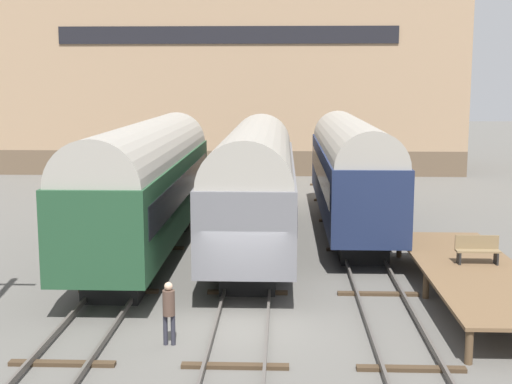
{
  "coord_description": "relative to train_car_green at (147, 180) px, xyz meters",
  "views": [
    {
      "loc": [
        1.12,
        -19.21,
        6.87
      ],
      "look_at": [
        0.0,
        10.19,
        2.2
      ],
      "focal_mm": 50.0,
      "sensor_mm": 36.0,
      "label": 1
    }
  ],
  "objects": [
    {
      "name": "train_car_navy",
      "position": [
        8.41,
        4.99,
        -0.05
      ],
      "size": [
        2.85,
        16.35,
        5.12
      ],
      "color": "black",
      "rests_on": "ground"
    },
    {
      "name": "track_middle",
      "position": [
        4.2,
        -8.16,
        -2.84
      ],
      "size": [
        2.6,
        60.0,
        0.26
      ],
      "color": "#4C4742",
      "rests_on": "ground"
    },
    {
      "name": "warehouse_building",
      "position": [
        1.4,
        29.2,
        6.04
      ],
      "size": [
        33.94,
        12.07,
        18.03
      ],
      "color": "brown",
      "rests_on": "ground"
    },
    {
      "name": "train_car_green",
      "position": [
        0.0,
        0.0,
        0.0
      ],
      "size": [
        3.01,
        16.45,
        5.24
      ],
      "color": "black",
      "rests_on": "ground"
    },
    {
      "name": "ground_plane",
      "position": [
        4.2,
        -8.16,
        -2.98
      ],
      "size": [
        200.0,
        200.0,
        0.0
      ],
      "primitive_type": "plane",
      "color": "#56544F"
    },
    {
      "name": "person_worker",
      "position": [
        2.39,
        -9.71,
        -1.96
      ],
      "size": [
        0.32,
        0.32,
        1.69
      ],
      "color": "#282833",
      "rests_on": "ground"
    },
    {
      "name": "track_right",
      "position": [
        8.41,
        -8.16,
        -2.84
      ],
      "size": [
        2.6,
        60.0,
        0.26
      ],
      "color": "#4C4742",
      "rests_on": "ground"
    },
    {
      "name": "track_left",
      "position": [
        0.0,
        -8.16,
        -2.84
      ],
      "size": [
        2.6,
        60.0,
        0.26
      ],
      "color": "#4C4742",
      "rests_on": "ground"
    },
    {
      "name": "station_platform",
      "position": [
        11.32,
        -5.41,
        -2.09
      ],
      "size": [
        3.19,
        10.88,
        0.97
      ],
      "color": "brown",
      "rests_on": "ground"
    },
    {
      "name": "train_car_grey",
      "position": [
        4.2,
        1.09,
        -0.09
      ],
      "size": [
        3.14,
        16.59,
        5.13
      ],
      "color": "black",
      "rests_on": "ground"
    },
    {
      "name": "bench",
      "position": [
        11.62,
        -4.7,
        -1.52
      ],
      "size": [
        1.4,
        0.4,
        0.91
      ],
      "color": "brown",
      "rests_on": "station_platform"
    }
  ]
}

